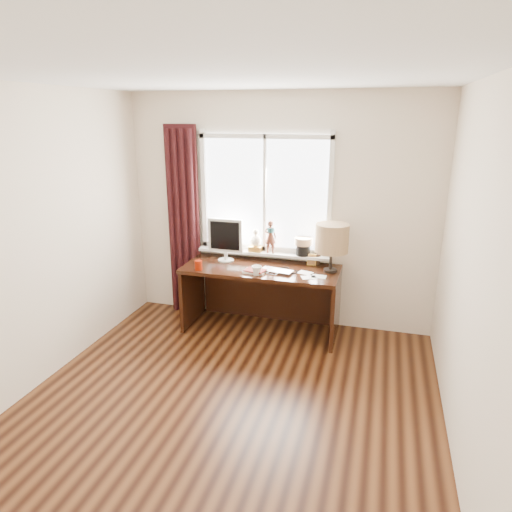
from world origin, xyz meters
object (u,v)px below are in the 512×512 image
(laptop, at_px, (277,271))
(monitor, at_px, (225,237))
(table_lamp, at_px, (332,239))
(desk, at_px, (263,285))
(red_cup, at_px, (199,265))
(mug, at_px, (257,270))

(laptop, xyz_separation_m, monitor, (-0.65, 0.22, 0.26))
(laptop, distance_m, table_lamp, 0.67)
(desk, distance_m, monitor, 0.69)
(red_cup, height_order, table_lamp, table_lamp)
(laptop, height_order, mug, mug)
(laptop, height_order, red_cup, red_cup)
(laptop, xyz_separation_m, mug, (-0.19, -0.14, 0.04))
(laptop, bearing_deg, monitor, 172.21)
(monitor, distance_m, table_lamp, 1.20)
(mug, distance_m, monitor, 0.64)
(desk, height_order, monitor, monitor)
(mug, relative_size, desk, 0.06)
(mug, bearing_deg, monitor, 141.82)
(laptop, xyz_separation_m, table_lamp, (0.54, 0.17, 0.35))
(laptop, bearing_deg, mug, -130.97)
(red_cup, bearing_deg, table_lamp, 13.67)
(red_cup, bearing_deg, desk, 29.87)
(table_lamp, bearing_deg, monitor, 177.48)
(laptop, distance_m, monitor, 0.74)
(table_lamp, bearing_deg, mug, -156.45)
(mug, xyz_separation_m, table_lamp, (0.73, 0.32, 0.31))
(laptop, relative_size, monitor, 0.70)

